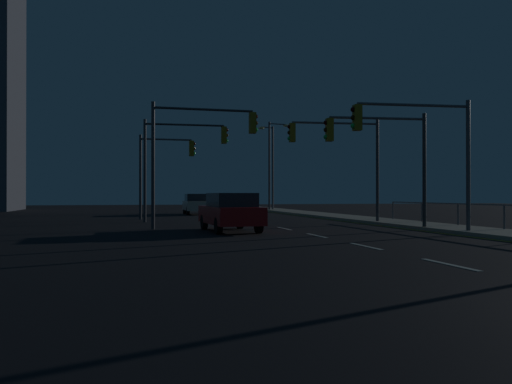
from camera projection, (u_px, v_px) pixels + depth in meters
name	position (u px, v px, depth m)	size (l,w,h in m)	color
ground_plane	(281.00, 228.00, 23.09)	(112.00, 112.00, 0.00)	black
sidewalk_right	(414.00, 224.00, 24.70)	(2.63, 77.00, 0.14)	#9E937F
lane_markings_center	(262.00, 224.00, 26.49)	(0.14, 50.00, 0.01)	silver
lane_edge_line	(342.00, 221.00, 29.17)	(0.14, 53.00, 0.01)	gold
car	(230.00, 211.00, 20.97)	(2.04, 4.49, 1.57)	#B71414
car_oncoming	(197.00, 204.00, 39.23)	(1.91, 4.44, 1.57)	beige
traffic_light_overhead_east	(416.00, 136.00, 19.21)	(4.73, 0.66, 4.97)	#4C4C51
traffic_light_far_left	(200.00, 140.00, 22.69)	(4.77, 0.34, 5.54)	#38383D
traffic_light_far_right	(379.00, 145.00, 21.57)	(4.47, 0.71, 4.83)	#2D3033
traffic_light_mid_right	(181.00, 150.00, 28.32)	(4.67, 0.44, 5.62)	#38383D
traffic_light_near_right	(338.00, 148.00, 26.25)	(4.83, 0.70, 5.28)	#38383D
traffic_light_near_left	(165.00, 160.00, 31.45)	(3.43, 0.34, 5.15)	#38383D
street_lamp_far_end	(272.00, 157.00, 47.14)	(2.06, 0.55, 8.05)	#38383D
street_lamp_mid_block	(271.00, 160.00, 48.31)	(1.61, 0.77, 7.83)	#4C4C51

